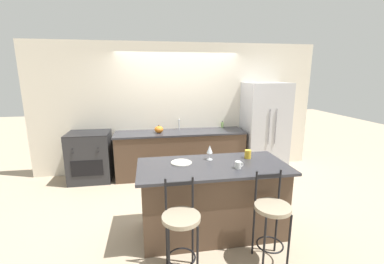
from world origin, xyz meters
name	(u,v)px	position (x,y,z in m)	size (l,w,h in m)	color
ground_plane	(183,181)	(0.00, 0.00, 0.00)	(18.00, 18.00, 0.00)	tan
wall_back	(178,108)	(0.00, 0.72, 1.35)	(6.00, 0.07, 2.70)	beige
back_counter	(181,153)	(0.00, 0.39, 0.46)	(2.64, 0.70, 0.92)	#4C3828
sink_faucet	(179,123)	(0.00, 0.59, 1.06)	(0.02, 0.13, 0.22)	#ADAFB5
kitchen_island	(212,199)	(0.16, -1.70, 0.47)	(1.91, 0.90, 0.94)	#4C3828
refrigerator	(264,128)	(1.80, 0.34, 0.95)	(0.87, 0.75, 1.89)	#BCBCC1
oven_range	(90,157)	(-1.79, 0.38, 0.48)	(0.79, 0.67, 0.97)	#28282B
bar_stool_near	(181,226)	(-0.35, -2.38, 0.56)	(0.39, 0.39, 1.03)	black
bar_stool_far	(272,216)	(0.66, -2.35, 0.56)	(0.39, 0.39, 1.03)	black
dinner_plate	(181,162)	(-0.23, -1.56, 0.95)	(0.27, 0.27, 0.02)	beige
wine_glass	(210,150)	(0.16, -1.48, 1.08)	(0.08, 0.08, 0.20)	white
coffee_mug	(238,165)	(0.43, -1.86, 0.98)	(0.11, 0.08, 0.09)	white
tumbler_cup	(248,154)	(0.69, -1.51, 1.00)	(0.09, 0.09, 0.12)	gold
pumpkin_decoration	(159,129)	(-0.44, 0.33, 0.99)	(0.18, 0.18, 0.16)	orange
soap_bottle	(222,125)	(0.95, 0.63, 0.98)	(0.06, 0.06, 0.15)	#89B260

